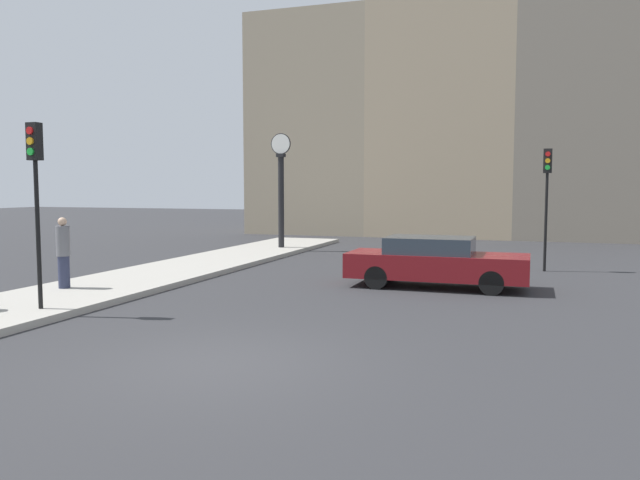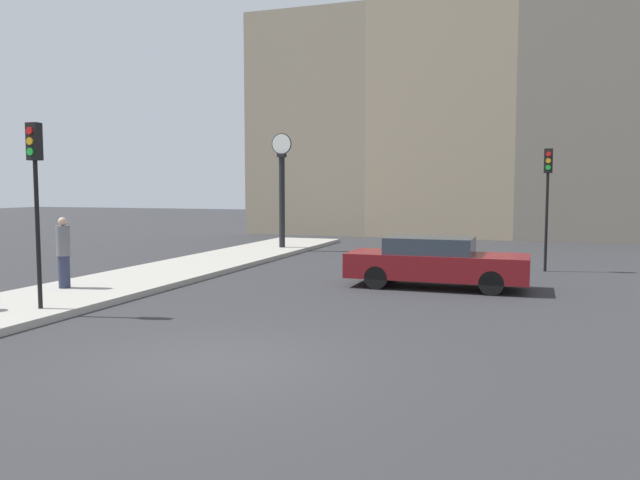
# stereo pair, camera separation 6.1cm
# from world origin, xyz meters

# --- Properties ---
(ground_plane) EXTENTS (120.00, 120.00, 0.00)m
(ground_plane) POSITION_xyz_m (0.00, 0.00, 0.00)
(ground_plane) COLOR #2D2D30
(sidewalk_corner) EXTENTS (3.14, 22.61, 0.15)m
(sidewalk_corner) POSITION_xyz_m (-6.00, 9.30, 0.08)
(sidewalk_corner) COLOR #A39E93
(sidewalk_corner) RESTS_ON ground_plane
(building_row) EXTENTS (22.31, 5.00, 18.07)m
(building_row) POSITION_xyz_m (0.79, 26.56, 8.27)
(building_row) COLOR gray
(building_row) RESTS_ON ground_plane
(sedan_car) EXTENTS (4.70, 1.72, 1.35)m
(sedan_car) POSITION_xyz_m (2.05, 8.27, 0.69)
(sedan_car) COLOR maroon
(sedan_car) RESTS_ON ground_plane
(traffic_light_near) EXTENTS (0.26, 0.24, 3.82)m
(traffic_light_near) POSITION_xyz_m (-5.16, 1.93, 2.88)
(traffic_light_near) COLOR black
(traffic_light_near) RESTS_ON sidewalk_corner
(traffic_light_far) EXTENTS (0.26, 0.24, 3.87)m
(traffic_light_far) POSITION_xyz_m (4.87, 12.63, 2.77)
(traffic_light_far) COLOR black
(traffic_light_far) RESTS_ON ground_plane
(street_clock) EXTENTS (0.87, 0.32, 4.74)m
(street_clock) POSITION_xyz_m (-5.48, 15.83, 2.65)
(street_clock) COLOR black
(street_clock) RESTS_ON sidewalk_corner
(pedestrian_grey_jacket) EXTENTS (0.33, 0.33, 1.77)m
(pedestrian_grey_jacket) POSITION_xyz_m (-6.57, 4.25, 1.05)
(pedestrian_grey_jacket) COLOR #2D334C
(pedestrian_grey_jacket) RESTS_ON sidewalk_corner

